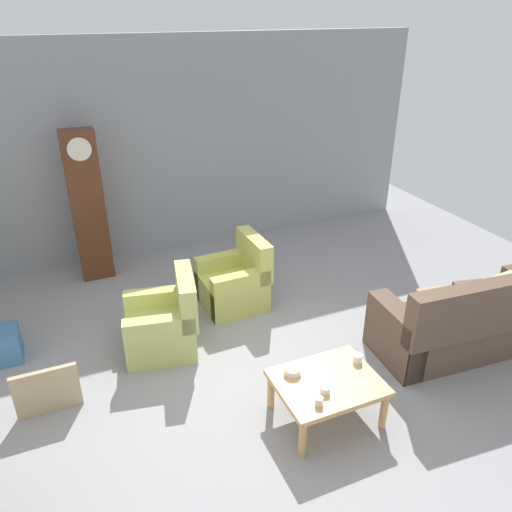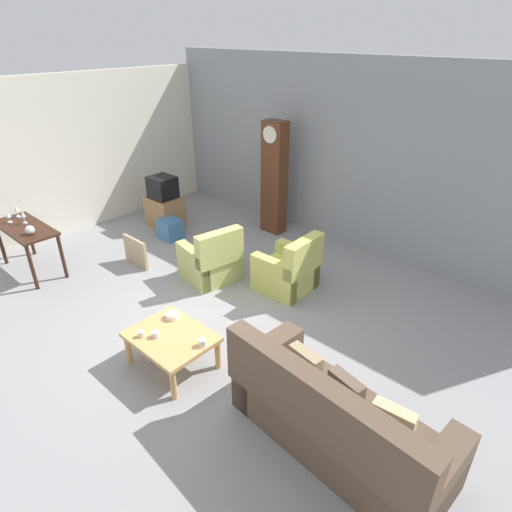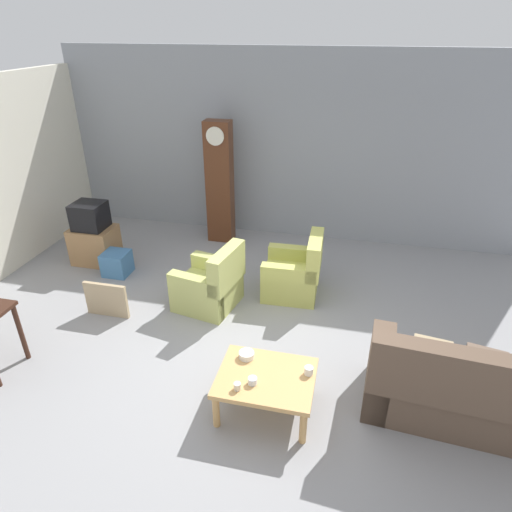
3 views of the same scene
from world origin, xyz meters
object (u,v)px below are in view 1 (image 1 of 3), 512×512
armchair_olive_far (235,283)px  storage_box_blue (2,346)px  cup_cream_tall (319,401)px  coffee_table_wood (327,386)px  armchair_olive_near (164,325)px  bowl_white_stacked (292,370)px  grandfather_clock (88,207)px  cup_blue_rimmed (325,390)px  framed_picture_leaning (47,391)px  cup_white_porcelain (358,358)px  couch_floral (470,322)px

armchair_olive_far → storage_box_blue: size_ratio=2.38×
armchair_olive_far → cup_cream_tall: size_ratio=12.42×
storage_box_blue → cup_cream_tall: cup_cream_tall is taller
coffee_table_wood → armchair_olive_far: bearing=91.3°
armchair_olive_near → bowl_white_stacked: armchair_olive_near is taller
coffee_table_wood → storage_box_blue: coffee_table_wood is taller
coffee_table_wood → bowl_white_stacked: size_ratio=6.01×
grandfather_clock → bowl_white_stacked: size_ratio=13.26×
armchair_olive_far → cup_blue_rimmed: 2.37m
framed_picture_leaning → cup_white_porcelain: bearing=-19.4°
framed_picture_leaning → bowl_white_stacked: size_ratio=3.76×
couch_floral → cup_cream_tall: bearing=-166.6°
couch_floral → bowl_white_stacked: 2.28m
framed_picture_leaning → cup_cream_tall: size_ratio=8.10×
couch_floral → cup_cream_tall: (-2.25, -0.54, 0.12)m
cup_cream_tall → grandfather_clock: bearing=109.2°
framed_picture_leaning → cup_blue_rimmed: 2.63m
couch_floral → coffee_table_wood: 2.05m
armchair_olive_far → grandfather_clock: 2.30m
storage_box_blue → coffee_table_wood: bearing=-37.3°
storage_box_blue → cup_cream_tall: 3.56m
armchair_olive_near → bowl_white_stacked: bearing=-58.5°
storage_box_blue → cup_white_porcelain: 3.84m
cup_white_porcelain → cup_blue_rimmed: 0.57m
couch_floral → cup_white_porcelain: couch_floral is taller
armchair_olive_near → framed_picture_leaning: 1.39m
cup_white_porcelain → framed_picture_leaning: bearing=160.6°
armchair_olive_near → framed_picture_leaning: (-1.28, -0.54, -0.06)m
couch_floral → bowl_white_stacked: bearing=-178.0°
cup_blue_rimmed → armchair_olive_near: bearing=119.9°
cup_white_porcelain → couch_floral: bearing=6.2°
cup_cream_tall → bowl_white_stacked: 0.46m
armchair_olive_near → coffee_table_wood: bearing=-55.6°
cup_white_porcelain → cup_cream_tall: 0.73m
couch_floral → armchair_olive_far: (-2.08, 1.93, -0.05)m
framed_picture_leaning → bowl_white_stacked: bearing=-22.5°
bowl_white_stacked → cup_cream_tall: bearing=-86.9°
armchair_olive_far → bowl_white_stacked: size_ratio=5.76×
armchair_olive_far → framed_picture_leaning: size_ratio=1.53×
framed_picture_leaning → cup_cream_tall: bearing=-31.8°
armchair_olive_far → bowl_white_stacked: (-0.20, -2.01, 0.16)m
armchair_olive_near → cup_white_porcelain: (1.54, -1.54, 0.17)m
couch_floral → cup_cream_tall: couch_floral is taller
storage_box_blue → cup_white_porcelain: bearing=-32.1°
couch_floral → armchair_olive_near: (-3.16, 1.36, -0.05)m
couch_floral → cup_blue_rimmed: 2.18m
cup_blue_rimmed → coffee_table_wood: bearing=51.0°
cup_white_porcelain → cup_blue_rimmed: bearing=-153.6°
cup_cream_tall → cup_white_porcelain: bearing=29.6°
armchair_olive_near → storage_box_blue: size_ratio=2.38×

